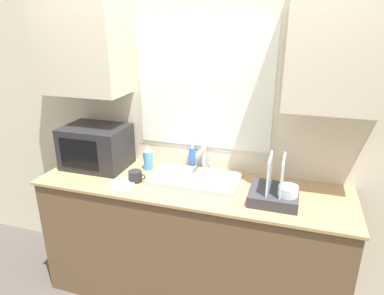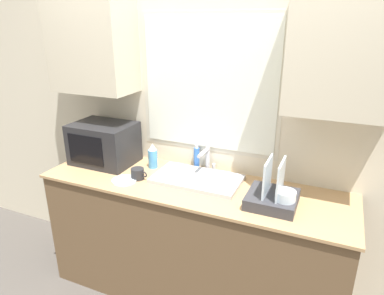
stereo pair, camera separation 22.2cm
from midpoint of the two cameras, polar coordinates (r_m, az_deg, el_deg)
countertop at (r=2.60m, az=-2.69°, el=-15.34°), size 2.15×0.63×0.93m
wall_back at (r=2.44m, az=-0.77°, el=7.53°), size 6.00×0.38×2.60m
sink_basin at (r=2.40m, az=-2.03°, el=-5.29°), size 0.60×0.35×0.03m
faucet at (r=2.50m, az=-0.65°, el=-1.59°), size 0.08×0.19×0.19m
microwave at (r=2.71m, az=-17.95°, el=0.09°), size 0.47×0.35×0.32m
dish_rack at (r=2.16m, az=10.92°, el=-7.32°), size 0.30×0.30×0.29m
spray_bottle at (r=2.58m, az=-9.79°, el=-1.76°), size 0.07×0.07×0.19m
soap_bottle at (r=2.58m, az=-2.42°, el=-1.69°), size 0.04×0.04×0.19m
mug_near_sink at (r=2.43m, az=-12.02°, el=-4.77°), size 0.12×0.09×0.08m
small_plate at (r=2.42m, az=-14.18°, el=-5.92°), size 0.17×0.17×0.01m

